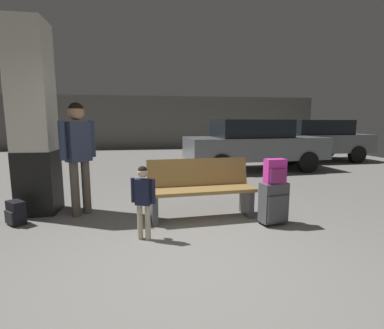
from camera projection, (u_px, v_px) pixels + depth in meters
ground_plane at (166, 185)px, 6.77m from camera, size 18.00×18.00×0.10m
garage_back_wall at (155, 123)px, 15.21m from camera, size 18.00×0.12×2.80m
structural_pillar at (34, 121)px, 4.38m from camera, size 0.57×0.57×2.95m
bench at (201, 189)px, 4.30m from camera, size 1.63×0.63×0.89m
suitcase at (274, 203)px, 4.00m from camera, size 0.41×0.30×0.60m
backpack_bright at (275, 171)px, 3.93m from camera, size 0.29×0.21×0.34m
child at (143, 195)px, 3.45m from camera, size 0.30×0.23×0.93m
adult at (78, 147)px, 4.31m from camera, size 0.45×0.45×1.74m
backpack_dark_floor at (16, 213)px, 4.02m from camera, size 0.31×0.31×0.34m
parked_car_side at (312, 139)px, 10.46m from camera, size 4.16×1.91×1.51m
parked_car_near at (253, 143)px, 8.53m from camera, size 4.20×2.00×1.51m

